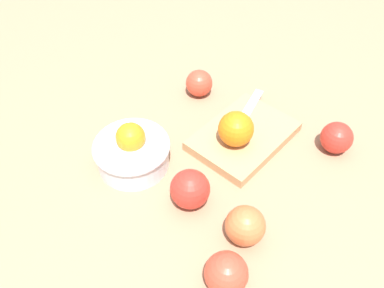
{
  "coord_description": "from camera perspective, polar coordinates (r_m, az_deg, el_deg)",
  "views": [
    {
      "loc": [
        -0.48,
        -0.33,
        0.68
      ],
      "look_at": [
        -0.01,
        0.06,
        0.04
      ],
      "focal_mm": 37.75,
      "sensor_mm": 36.0,
      "label": 1
    }
  ],
  "objects": [
    {
      "name": "apple_mid_left",
      "position": [
        0.8,
        -0.28,
        -6.38
      ],
      "size": [
        0.08,
        0.08,
        0.08
      ],
      "primitive_type": "sphere",
      "color": "red",
      "rests_on": "ground_plane"
    },
    {
      "name": "knife",
      "position": [
        0.98,
        7.61,
        4.33
      ],
      "size": [
        0.15,
        0.05,
        0.01
      ],
      "color": "silver",
      "rests_on": "cutting_board"
    },
    {
      "name": "orange_on_board",
      "position": [
        0.88,
        6.18,
        2.15
      ],
      "size": [
        0.08,
        0.08,
        0.08
      ],
      "primitive_type": "sphere",
      "color": "orange",
      "rests_on": "cutting_board"
    },
    {
      "name": "ground_plane",
      "position": [
        0.89,
        3.51,
        -2.99
      ],
      "size": [
        2.4,
        2.4,
        0.0
      ],
      "primitive_type": "plane",
      "color": "#997556"
    },
    {
      "name": "apple_front_right",
      "position": [
        0.95,
        19.75,
        0.85
      ],
      "size": [
        0.07,
        0.07,
        0.07
      ],
      "primitive_type": "sphere",
      "color": "red",
      "rests_on": "ground_plane"
    },
    {
      "name": "bowl",
      "position": [
        0.87,
        -8.45,
        -0.98
      ],
      "size": [
        0.17,
        0.17,
        0.1
      ],
      "color": "silver",
      "rests_on": "ground_plane"
    },
    {
      "name": "apple_back_right",
      "position": [
        1.05,
        1.01,
        8.59
      ],
      "size": [
        0.07,
        0.07,
        0.07
      ],
      "primitive_type": "sphere",
      "color": "#D6422D",
      "rests_on": "ground_plane"
    },
    {
      "name": "apple_front_left",
      "position": [
        0.76,
        7.54,
        -11.36
      ],
      "size": [
        0.08,
        0.08,
        0.08
      ],
      "primitive_type": "sphere",
      "color": "#CC6638",
      "rests_on": "ground_plane"
    },
    {
      "name": "cutting_board",
      "position": [
        0.94,
        7.03,
        1.25
      ],
      "size": [
        0.24,
        0.18,
        0.02
      ],
      "primitive_type": "cube",
      "rotation": [
        0.0,
        0.0,
        -0.04
      ],
      "color": "tan",
      "rests_on": "ground_plane"
    },
    {
      "name": "apple_front_left_2",
      "position": [
        0.71,
        4.86,
        -17.75
      ],
      "size": [
        0.08,
        0.08,
        0.08
      ],
      "primitive_type": "sphere",
      "color": "#D6422D",
      "rests_on": "ground_plane"
    }
  ]
}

